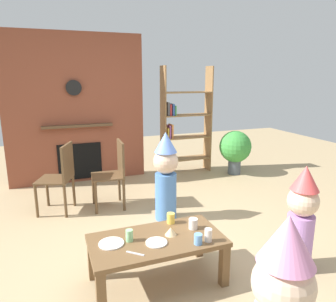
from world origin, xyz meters
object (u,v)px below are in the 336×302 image
paper_cup_far_left (198,239)px  child_by_the_chairs (166,174)px  coffee_table (157,245)px  paper_plate_front (156,242)px  paper_cup_center (129,235)px  dining_chair_middle (114,170)px  paper_plate_rear (111,243)px  paper_cup_near_left (193,224)px  paper_cup_far_right (171,218)px  birthday_cake_slice (171,231)px  dining_chair_left (61,174)px  paper_cup_near_right (208,235)px  potted_plant_tall (235,148)px  child_in_pink (302,216)px  bookshelf (182,125)px

paper_cup_far_left → child_by_the_chairs: size_ratio=0.08×
coffee_table → paper_plate_front: paper_plate_front is taller
paper_cup_center → paper_cup_far_left: 0.56m
paper_plate_front → dining_chair_middle: dining_chair_middle is taller
paper_plate_front → paper_plate_rear: (-0.35, 0.12, 0.00)m
paper_cup_near_left → dining_chair_middle: bearing=102.2°
paper_cup_far_right → birthday_cake_slice: paper_cup_far_right is taller
coffee_table → dining_chair_left: dining_chair_left is taller
paper_plate_rear → paper_cup_far_left: bearing=-20.6°
paper_cup_far_right → child_by_the_chairs: size_ratio=0.09×
paper_cup_center → coffee_table: bearing=-10.3°
paper_cup_near_right → paper_cup_far_left: paper_cup_near_right is taller
paper_cup_near_right → child_by_the_chairs: size_ratio=0.10×
paper_plate_front → child_by_the_chairs: (0.53, 1.21, 0.16)m
paper_cup_far_right → potted_plant_tall: 3.03m
child_in_pink → potted_plant_tall: 2.89m
paper_cup_far_left → potted_plant_tall: (2.02, 2.63, 0.02)m
birthday_cake_slice → paper_plate_front: bearing=-151.1°
birthday_cake_slice → paper_plate_rear: bearing=176.9°
birthday_cake_slice → dining_chair_middle: size_ratio=0.11×
dining_chair_middle → potted_plant_tall: size_ratio=1.15×
paper_plate_front → dining_chair_middle: bearing=89.3°
paper_cup_near_left → dining_chair_left: bearing=120.6°
paper_plate_front → dining_chair_middle: size_ratio=0.20×
paper_cup_near_right → child_by_the_chairs: bearing=84.8°
paper_cup_center → dining_chair_left: dining_chair_left is taller
paper_cup_far_left → child_in_pink: bearing=-4.0°
child_by_the_chairs → dining_chair_middle: 0.79m
bookshelf → paper_cup_near_left: bearing=-111.4°
coffee_table → paper_cup_far_left: size_ratio=12.82×
paper_cup_near_right → coffee_table: bearing=152.9°
birthday_cake_slice → dining_chair_left: size_ratio=0.11×
child_in_pink → paper_plate_rear: bearing=1.3°
paper_cup_near_left → paper_cup_center: paper_cup_center is taller
paper_cup_near_left → paper_cup_near_right: paper_cup_near_right is taller
paper_cup_far_left → dining_chair_left: 2.22m
coffee_table → child_by_the_chairs: size_ratio=1.02×
paper_cup_near_left → potted_plant_tall: 3.07m
birthday_cake_slice → child_by_the_chairs: bearing=71.7°
bookshelf → paper_cup_far_left: bookshelf is taller
dining_chair_middle → potted_plant_tall: 2.41m
coffee_table → child_in_pink: bearing=-12.1°
paper_cup_center → dining_chair_middle: bearing=82.7°
child_in_pink → paper_cup_far_left: bearing=8.2°
bookshelf → potted_plant_tall: bookshelf is taller
bookshelf → child_in_pink: bookshelf is taller
paper_cup_far_left → child_by_the_chairs: child_by_the_chairs is taller
paper_cup_center → paper_cup_far_right: size_ratio=1.04×
coffee_table → paper_cup_center: paper_cup_center is taller
birthday_cake_slice → coffee_table: bearing=-173.4°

